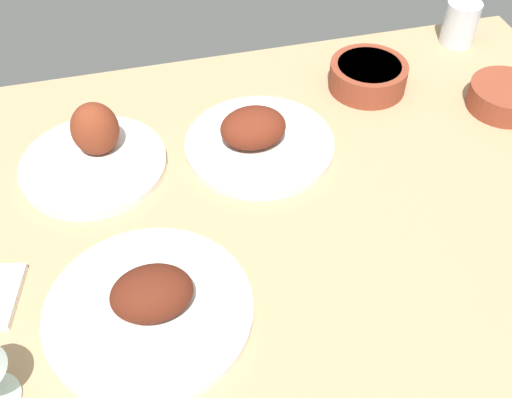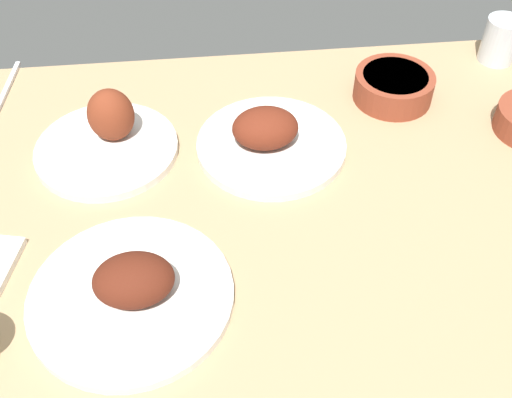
# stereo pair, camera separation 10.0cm
# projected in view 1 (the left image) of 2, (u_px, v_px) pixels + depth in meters

# --- Properties ---
(dining_table) EXTENTS (1.40, 0.90, 0.04)m
(dining_table) POSITION_uv_depth(u_px,v_px,m) (256.00, 216.00, 1.03)
(dining_table) COLOR tan
(dining_table) RESTS_ON ground
(plate_near_viewer) EXTENTS (0.29, 0.29, 0.08)m
(plate_near_viewer) POSITION_uv_depth(u_px,v_px,m) (150.00, 305.00, 0.86)
(plate_near_viewer) COLOR silver
(plate_near_viewer) RESTS_ON dining_table
(plate_far_side) EXTENTS (0.27, 0.27, 0.08)m
(plate_far_side) POSITION_uv_depth(u_px,v_px,m) (257.00, 138.00, 1.10)
(plate_far_side) COLOR silver
(plate_far_side) RESTS_ON dining_table
(plate_center_main) EXTENTS (0.25, 0.25, 0.11)m
(plate_center_main) POSITION_uv_depth(u_px,v_px,m) (94.00, 151.00, 1.07)
(plate_center_main) COLOR silver
(plate_center_main) RESTS_ON dining_table
(bowl_onions) EXTENTS (0.15, 0.15, 0.05)m
(bowl_onions) POSITION_uv_depth(u_px,v_px,m) (368.00, 75.00, 1.22)
(bowl_onions) COLOR brown
(bowl_onions) RESTS_ON dining_table
(bowl_soup) EXTENTS (0.14, 0.14, 0.05)m
(bowl_soup) POSITION_uv_depth(u_px,v_px,m) (506.00, 96.00, 1.18)
(bowl_soup) COLOR brown
(bowl_soup) RESTS_ON dining_table
(water_tumbler) EXTENTS (0.07, 0.07, 0.09)m
(water_tumbler) POSITION_uv_depth(u_px,v_px,m) (460.00, 23.00, 1.32)
(water_tumbler) COLOR silver
(water_tumbler) RESTS_ON dining_table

